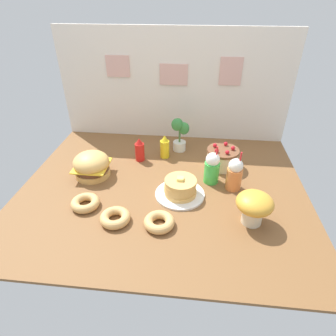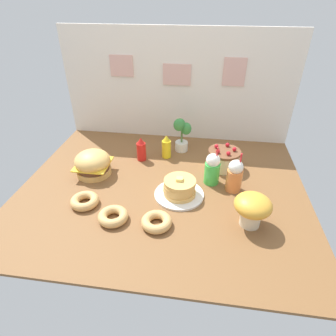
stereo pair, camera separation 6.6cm
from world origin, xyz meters
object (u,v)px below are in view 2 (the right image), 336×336
layer_cake (224,159)px  orange_float_cup (235,176)px  burger (93,163)px  donut_pink_glaze (85,201)px  pancake_stack (179,189)px  donut_chocolate (113,216)px  mushroom_stool (252,208)px  potted_plant (182,133)px  donut_vanilla (157,222)px  ketchup_bottle (141,150)px  mustard_bottle (166,147)px  cream_soda_cup (212,169)px

layer_cake → orange_float_cup: bearing=-77.5°
burger → donut_pink_glaze: bearing=-78.7°
pancake_stack → layer_cake: size_ratio=1.36×
pancake_stack → donut_chocolate: 0.52m
mushroom_stool → potted_plant: bearing=120.4°
donut_vanilla → potted_plant: (0.05, 1.03, 0.14)m
ketchup_bottle → donut_chocolate: (-0.01, -0.80, -0.07)m
pancake_stack → donut_pink_glaze: bearing=-163.2°
pancake_stack → potted_plant: (-0.06, 0.69, 0.12)m
ketchup_bottle → donut_chocolate: size_ratio=1.08×
ketchup_bottle → potted_plant: (0.34, 0.22, 0.08)m
ketchup_bottle → orange_float_cup: bearing=-23.2°
layer_cake → donut_chocolate: 1.07m
layer_cake → ketchup_bottle: bearing=177.9°
burger → donut_chocolate: burger is taller
mustard_bottle → orange_float_cup: size_ratio=0.67×
ketchup_bottle → donut_vanilla: 0.86m
donut_chocolate → donut_vanilla: (0.30, -0.01, 0.00)m
ketchup_bottle → mustard_bottle: bearing=19.9°
pancake_stack → cream_soda_cup: size_ratio=1.13×
donut_chocolate → donut_vanilla: bearing=-1.9°
pancake_stack → orange_float_cup: (0.40, 0.13, 0.07)m
pancake_stack → orange_float_cup: size_ratio=1.13×
burger → pancake_stack: (0.73, -0.19, -0.04)m
donut_pink_glaze → burger: bearing=101.3°
pancake_stack → potted_plant: potted_plant is taller
donut_vanilla → potted_plant: 1.04m
burger → ketchup_bottle: bearing=39.6°
potted_plant → mushroom_stool: 1.08m
potted_plant → pancake_stack: bearing=-85.3°
layer_cake → mustard_bottle: bearing=168.4°
burger → ketchup_bottle: 0.44m
layer_cake → mushroom_stool: 0.70m
ketchup_bottle → orange_float_cup: orange_float_cup is taller
cream_soda_cup → ketchup_bottle: bearing=156.7°
layer_cake → orange_float_cup: 0.32m
layer_cake → cream_soda_cup: (-0.10, -0.24, 0.04)m
orange_float_cup → potted_plant: size_ratio=0.98×
burger → orange_float_cup: bearing=-2.9°
burger → donut_pink_glaze: burger is taller
cream_soda_cup → layer_cake: bearing=67.9°
burger → ketchup_bottle: (0.34, 0.28, 0.00)m
pancake_stack → donut_pink_glaze: size_ratio=1.83×
burger → mustard_bottle: mustard_bottle is taller
burger → pancake_stack: bearing=-14.5°
layer_cake → donut_vanilla: (-0.44, -0.78, -0.05)m
cream_soda_cup → donut_chocolate: size_ratio=1.61×
cream_soda_cup → donut_chocolate: bearing=-140.5°
mushroom_stool → orange_float_cup: bearing=103.5°
layer_cake → donut_chocolate: bearing=-133.8°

